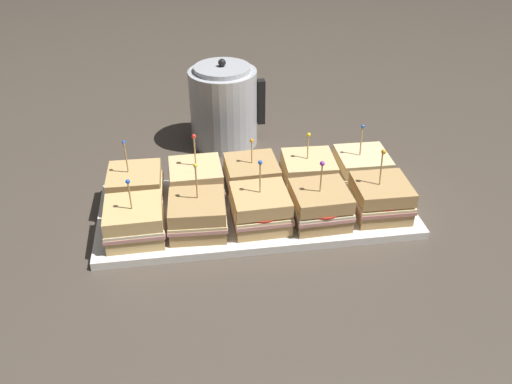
{
  "coord_description": "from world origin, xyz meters",
  "views": [
    {
      "loc": [
        -0.15,
        -0.99,
        0.71
      ],
      "look_at": [
        0.0,
        0.0,
        0.06
      ],
      "focal_mm": 38.0,
      "sensor_mm": 36.0,
      "label": 1
    }
  ],
  "objects_px": {
    "sandwich_back_center": "(252,177)",
    "kettle_steel": "(224,106)",
    "sandwich_back_right": "(308,173)",
    "sandwich_back_far_right": "(362,169)",
    "serving_platter": "(256,211)",
    "sandwich_front_center": "(260,209)",
    "sandwich_front_far_right": "(381,199)",
    "sandwich_front_left": "(197,215)",
    "sandwich_front_far_left": "(135,222)",
    "sandwich_front_right": "(320,205)",
    "sandwich_back_left": "(196,181)",
    "sandwich_back_far_left": "(135,187)"
  },
  "relations": [
    {
      "from": "sandwich_front_far_right",
      "to": "sandwich_back_right",
      "type": "bearing_deg",
      "value": 135.73
    },
    {
      "from": "sandwich_front_far_right",
      "to": "sandwich_back_far_left",
      "type": "relative_size",
      "value": 1.02
    },
    {
      "from": "sandwich_front_left",
      "to": "sandwich_back_center",
      "type": "relative_size",
      "value": 1.13
    },
    {
      "from": "sandwich_back_far_left",
      "to": "sandwich_back_center",
      "type": "height_order",
      "value": "sandwich_back_far_left"
    },
    {
      "from": "sandwich_back_center",
      "to": "kettle_steel",
      "type": "distance_m",
      "value": 0.3
    },
    {
      "from": "sandwich_front_far_left",
      "to": "sandwich_front_right",
      "type": "height_order",
      "value": "sandwich_front_right"
    },
    {
      "from": "sandwich_back_left",
      "to": "sandwich_back_far_right",
      "type": "relative_size",
      "value": 1.01
    },
    {
      "from": "serving_platter",
      "to": "sandwich_front_center",
      "type": "xyz_separation_m",
      "value": [
        -0.0,
        -0.06,
        0.05
      ]
    },
    {
      "from": "sandwich_front_right",
      "to": "sandwich_back_center",
      "type": "height_order",
      "value": "sandwich_front_right"
    },
    {
      "from": "sandwich_back_left",
      "to": "sandwich_back_right",
      "type": "height_order",
      "value": "sandwich_back_left"
    },
    {
      "from": "sandwich_front_far_left",
      "to": "sandwich_front_right",
      "type": "xyz_separation_m",
      "value": [
        0.39,
        -0.0,
        0.0
      ]
    },
    {
      "from": "sandwich_back_center",
      "to": "sandwich_back_far_left",
      "type": "bearing_deg",
      "value": -178.99
    },
    {
      "from": "sandwich_back_left",
      "to": "kettle_steel",
      "type": "height_order",
      "value": "kettle_steel"
    },
    {
      "from": "sandwich_front_far_left",
      "to": "sandwich_front_right",
      "type": "relative_size",
      "value": 0.95
    },
    {
      "from": "sandwich_front_far_right",
      "to": "sandwich_back_far_left",
      "type": "height_order",
      "value": "sandwich_front_far_right"
    },
    {
      "from": "sandwich_front_center",
      "to": "kettle_steel",
      "type": "distance_m",
      "value": 0.43
    },
    {
      "from": "sandwich_front_far_left",
      "to": "kettle_steel",
      "type": "xyz_separation_m",
      "value": [
        0.23,
        0.43,
        0.05
      ]
    },
    {
      "from": "sandwich_front_center",
      "to": "sandwich_back_far_right",
      "type": "xyz_separation_m",
      "value": [
        0.26,
        0.13,
        -0.0
      ]
    },
    {
      "from": "sandwich_back_far_right",
      "to": "kettle_steel",
      "type": "bearing_deg",
      "value": 135.38
    },
    {
      "from": "sandwich_front_right",
      "to": "sandwich_back_far_right",
      "type": "xyz_separation_m",
      "value": [
        0.14,
        0.13,
        -0.0
      ]
    },
    {
      "from": "sandwich_back_far_right",
      "to": "kettle_steel",
      "type": "height_order",
      "value": "kettle_steel"
    },
    {
      "from": "sandwich_back_center",
      "to": "kettle_steel",
      "type": "height_order",
      "value": "kettle_steel"
    },
    {
      "from": "sandwich_front_far_right",
      "to": "sandwich_back_far_left",
      "type": "xyz_separation_m",
      "value": [
        -0.53,
        0.12,
        -0.0
      ]
    },
    {
      "from": "sandwich_front_far_right",
      "to": "sandwich_back_far_right",
      "type": "height_order",
      "value": "sandwich_front_far_right"
    },
    {
      "from": "sandwich_front_center",
      "to": "sandwich_back_left",
      "type": "xyz_separation_m",
      "value": [
        -0.13,
        0.13,
        -0.0
      ]
    },
    {
      "from": "sandwich_back_left",
      "to": "sandwich_back_center",
      "type": "xyz_separation_m",
      "value": [
        0.13,
        -0.0,
        0.0
      ]
    },
    {
      "from": "sandwich_front_left",
      "to": "sandwich_back_far_right",
      "type": "height_order",
      "value": "sandwich_front_left"
    },
    {
      "from": "sandwich_back_far_right",
      "to": "sandwich_front_far_left",
      "type": "bearing_deg",
      "value": -165.68
    },
    {
      "from": "sandwich_back_left",
      "to": "serving_platter",
      "type": "bearing_deg",
      "value": -27.79
    },
    {
      "from": "serving_platter",
      "to": "sandwich_front_left",
      "type": "relative_size",
      "value": 4.44
    },
    {
      "from": "sandwich_back_far_left",
      "to": "sandwich_back_left",
      "type": "bearing_deg",
      "value": 2.39
    },
    {
      "from": "sandwich_back_center",
      "to": "sandwich_back_right",
      "type": "relative_size",
      "value": 0.97
    },
    {
      "from": "kettle_steel",
      "to": "sandwich_front_far_right",
      "type": "bearing_deg",
      "value": -54.7
    },
    {
      "from": "sandwich_front_center",
      "to": "sandwich_back_left",
      "type": "relative_size",
      "value": 0.98
    },
    {
      "from": "serving_platter",
      "to": "sandwich_front_right",
      "type": "relative_size",
      "value": 4.63
    },
    {
      "from": "sandwich_front_center",
      "to": "sandwich_back_far_left",
      "type": "relative_size",
      "value": 0.98
    },
    {
      "from": "sandwich_front_far_right",
      "to": "sandwich_back_left",
      "type": "distance_m",
      "value": 0.41
    },
    {
      "from": "sandwich_front_center",
      "to": "sandwich_front_far_right",
      "type": "xyz_separation_m",
      "value": [
        0.26,
        0.0,
        0.0
      ]
    },
    {
      "from": "sandwich_back_right",
      "to": "kettle_steel",
      "type": "height_order",
      "value": "kettle_steel"
    },
    {
      "from": "sandwich_front_right",
      "to": "sandwich_back_right",
      "type": "bearing_deg",
      "value": 87.42
    },
    {
      "from": "sandwich_back_far_right",
      "to": "sandwich_back_center",
      "type": "bearing_deg",
      "value": 179.83
    },
    {
      "from": "serving_platter",
      "to": "sandwich_front_center",
      "type": "height_order",
      "value": "sandwich_front_center"
    },
    {
      "from": "sandwich_front_right",
      "to": "sandwich_front_far_right",
      "type": "distance_m",
      "value": 0.14
    },
    {
      "from": "sandwich_front_far_left",
      "to": "sandwich_back_far_left",
      "type": "bearing_deg",
      "value": 91.26
    },
    {
      "from": "sandwich_front_center",
      "to": "sandwich_back_left",
      "type": "height_order",
      "value": "sandwich_back_left"
    },
    {
      "from": "sandwich_front_left",
      "to": "sandwich_back_right",
      "type": "height_order",
      "value": "sandwich_front_left"
    },
    {
      "from": "serving_platter",
      "to": "sandwich_back_far_right",
      "type": "distance_m",
      "value": 0.27
    },
    {
      "from": "sandwich_front_far_left",
      "to": "sandwich_back_left",
      "type": "distance_m",
      "value": 0.19
    },
    {
      "from": "sandwich_front_center",
      "to": "sandwich_back_center",
      "type": "bearing_deg",
      "value": 89.43
    },
    {
      "from": "sandwich_front_right",
      "to": "sandwich_front_far_right",
      "type": "relative_size",
      "value": 0.94
    }
  ]
}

